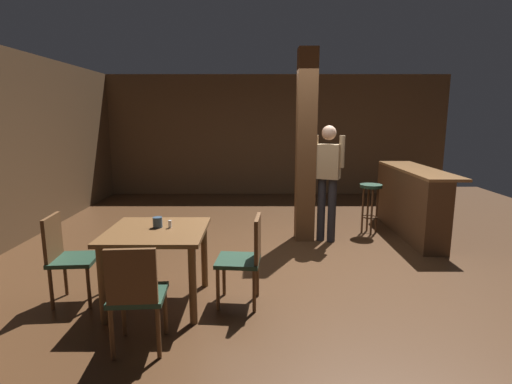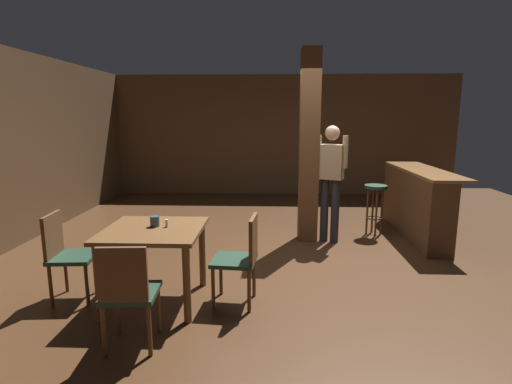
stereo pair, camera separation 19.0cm
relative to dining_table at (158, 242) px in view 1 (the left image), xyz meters
name	(u,v)px [view 1 (the left image)]	position (x,y,z in m)	size (l,w,h in m)	color
ground_plane	(293,257)	(1.45, 1.31, -0.64)	(10.80, 10.80, 0.00)	#422816
wall_back	(277,135)	(1.45, 5.81, 0.76)	(8.00, 0.10, 2.80)	brown
pillar	(306,147)	(1.70, 2.14, 0.76)	(0.28, 0.28, 2.80)	brown
dining_table	(158,242)	(0.00, 0.00, 0.00)	(0.95, 0.95, 0.77)	brown
chair_east	(246,255)	(0.87, -0.01, -0.13)	(0.46, 0.46, 0.89)	#1E3828
chair_west	(67,254)	(-0.91, 0.02, -0.13)	(0.45, 0.45, 0.89)	#1E3828
chair_south	(137,292)	(0.04, -0.85, -0.13)	(0.45, 0.45, 0.89)	#1E3828
napkin_cup	(158,222)	(0.00, 0.07, 0.18)	(0.09, 0.09, 0.10)	#33475B
salt_shaker	(171,224)	(0.12, 0.05, 0.17)	(0.03, 0.03, 0.08)	silver
standing_person	(328,175)	(2.02, 2.04, 0.36)	(0.46, 0.32, 1.72)	tan
bar_counter	(410,201)	(3.39, 2.41, -0.10)	(0.56, 2.15, 1.05)	brown
bar_stool_near	(371,197)	(2.78, 2.44, -0.05)	(0.35, 0.35, 0.79)	#1E3828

